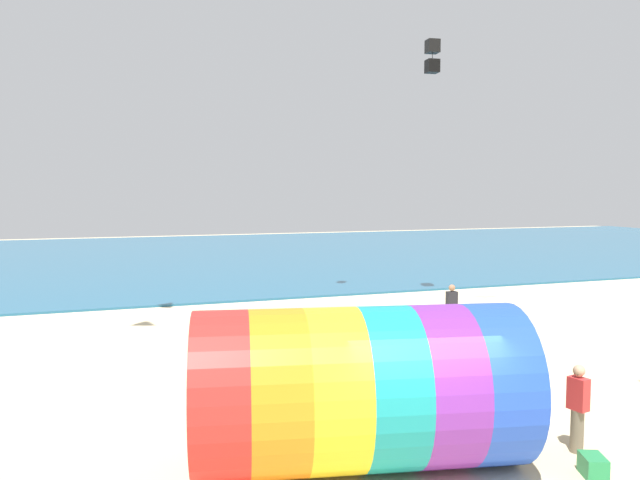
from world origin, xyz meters
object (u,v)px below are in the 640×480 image
Objects in this scene: giant_inflatable_tube at (359,388)px; kite_black_box at (432,56)px; bystander_near_water at (452,308)px; kite_handler at (578,408)px; cooler_box at (593,466)px.

kite_black_box is (9.19, 13.93, 9.10)m from giant_inflatable_tube.
kite_black_box is 11.28m from bystander_near_water.
kite_black_box is 0.87× the size of bystander_near_water.
kite_handler is 1.13× the size of kite_black_box.
bystander_near_water is at bearing 71.51° from cooler_box.
giant_inflatable_tube is at bearing 169.50° from kite_handler.
kite_black_box is (5.11, 14.69, 9.68)m from kite_handler.
kite_black_box reaches higher than cooler_box.
giant_inflatable_tube is 4.18m from cooler_box.
cooler_box is (3.63, -1.65, -1.24)m from giant_inflatable_tube.
bystander_near_water reaches higher than cooler_box.
giant_inflatable_tube reaches higher than cooler_box.
kite_black_box is at bearing 68.23° from bystander_near_water.
bystander_near_water is (2.96, 9.30, 0.01)m from kite_handler.
giant_inflatable_tube reaches higher than bystander_near_water.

